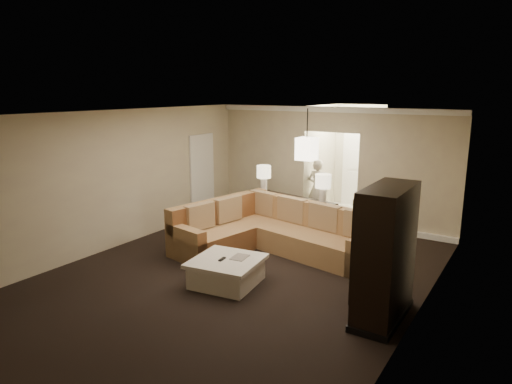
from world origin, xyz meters
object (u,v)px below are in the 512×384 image
Objects in this scene: console_table at (291,212)px; sectional_sofa at (271,232)px; person at (318,185)px; coffee_table at (227,271)px; armoire at (385,257)px; drink_table at (377,256)px.

sectional_sofa is at bearing -70.66° from console_table.
console_table is 1.62m from person.
person is at bearing 96.10° from coffee_table.
armoire reaches higher than coffee_table.
coffee_table is at bearing -72.40° from console_table.
armoire is (2.75, -1.55, 0.53)m from sectional_sofa.
coffee_table is 2.55m from drink_table.
console_table is 3.74× the size of drink_table.
console_table is 4.09m from armoire.
console_table is 1.34× the size of person.
drink_table is 4.03m from person.
armoire is (2.95, -2.80, 0.43)m from console_table.
sectional_sofa is 6.32× the size of drink_table.
sectional_sofa is 3.05× the size of coffee_table.
person is at bearing 106.99° from sectional_sofa.
armoire reaches higher than drink_table.
drink_table is (-0.50, 1.28, -0.50)m from armoire.
person reaches higher than console_table.
armoire reaches higher than sectional_sofa.
console_table is at bearing 99.08° from person.
drink_table is (2.05, 1.51, 0.20)m from coffee_table.
sectional_sofa is 1.93× the size of armoire.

